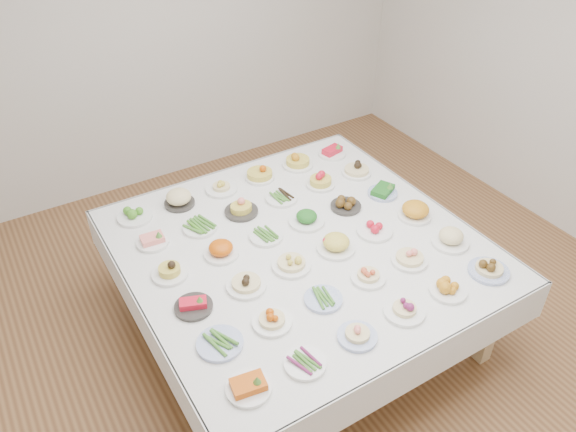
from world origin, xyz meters
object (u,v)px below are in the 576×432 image
dish_0 (248,385)px  dish_18 (169,269)px  dish_35 (332,151)px  display_table (300,252)px

dish_0 → dish_18: size_ratio=1.02×
dish_0 → dish_35: (1.63, 1.62, 0.00)m
display_table → dish_0: size_ratio=9.78×
dish_18 → display_table: bearing=-10.9°
dish_0 → dish_35: 2.30m
dish_35 → dish_0: bearing=-135.1°
display_table → dish_0: 1.14m
display_table → dish_35: (0.82, 0.82, 0.11)m
dish_35 → display_table: bearing=-135.1°
display_table → dish_35: size_ratio=10.11×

